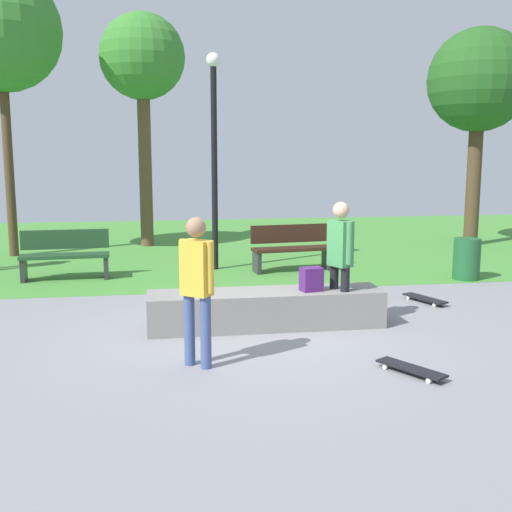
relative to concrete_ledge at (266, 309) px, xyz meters
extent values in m
plane|color=gray|center=(-0.19, -0.18, -0.25)|extent=(28.00, 28.00, 0.00)
cube|color=#478C38|center=(-0.19, 8.04, -0.24)|extent=(26.60, 11.57, 0.01)
cube|color=gray|center=(0.00, 0.00, 0.00)|extent=(3.17, 0.72, 0.49)
cube|color=#4C1E66|center=(0.61, -0.08, 0.41)|extent=(0.32, 0.26, 0.32)
cylinder|color=#3F5184|center=(-1.11, -1.39, 0.16)|extent=(0.12, 0.12, 0.81)
cylinder|color=#3F5184|center=(-0.94, -1.53, 0.16)|extent=(0.12, 0.12, 0.81)
cube|color=gold|center=(-1.02, -1.46, 0.86)|extent=(0.37, 0.36, 0.60)
cylinder|color=gold|center=(-1.15, -1.35, 0.89)|extent=(0.09, 0.09, 0.56)
cylinder|color=gold|center=(-0.89, -1.57, 0.89)|extent=(0.09, 0.09, 0.56)
sphere|color=#9E7556|center=(-1.02, -1.46, 1.30)|extent=(0.22, 0.22, 0.22)
cylinder|color=black|center=(1.05, -0.18, 0.16)|extent=(0.12, 0.12, 0.82)
cylinder|color=black|center=(0.95, 0.02, 0.16)|extent=(0.12, 0.12, 0.82)
cube|color=#3F8C4C|center=(1.00, -0.08, 0.88)|extent=(0.32, 0.37, 0.62)
cylinder|color=#3F8C4C|center=(1.07, -0.24, 0.91)|extent=(0.09, 0.09, 0.57)
cylinder|color=#3F8C4C|center=(0.93, 0.07, 0.91)|extent=(0.09, 0.09, 0.57)
sphere|color=tan|center=(1.00, -0.08, 1.33)|extent=(0.22, 0.22, 0.22)
cube|color=black|center=(1.20, -2.08, -0.18)|extent=(0.58, 0.79, 0.02)
cylinder|color=silver|center=(0.99, -1.88, -0.22)|extent=(0.05, 0.06, 0.06)
cylinder|color=silver|center=(1.13, -1.80, -0.22)|extent=(0.05, 0.06, 0.06)
cylinder|color=silver|center=(1.28, -2.36, -0.22)|extent=(0.05, 0.06, 0.06)
cylinder|color=silver|center=(1.42, -2.28, -0.22)|extent=(0.05, 0.06, 0.06)
cube|color=black|center=(2.72, 0.97, -0.18)|extent=(0.48, 0.82, 0.02)
cylinder|color=silver|center=(2.89, 0.73, -0.22)|extent=(0.05, 0.06, 0.06)
cylinder|color=silver|center=(2.75, 0.68, -0.22)|extent=(0.05, 0.06, 0.06)
cylinder|color=silver|center=(2.69, 1.26, -0.22)|extent=(0.05, 0.06, 0.06)
cylinder|color=silver|center=(2.54, 1.20, -0.22)|extent=(0.05, 0.06, 0.06)
cube|color=#331E14|center=(1.23, 3.88, 0.20)|extent=(1.64, 0.63, 0.06)
cube|color=#331E14|center=(1.20, 4.10, 0.48)|extent=(1.60, 0.25, 0.36)
cube|color=#2D2D33|center=(1.96, 3.97, -0.02)|extent=(0.13, 0.40, 0.45)
cube|color=#2D2D33|center=(0.50, 3.79, -0.02)|extent=(0.13, 0.40, 0.45)
cube|color=#1E4223|center=(-3.11, 3.72, 0.20)|extent=(1.62, 0.52, 0.06)
cube|color=#1E4223|center=(-3.13, 3.94, 0.48)|extent=(1.60, 0.14, 0.36)
cube|color=#2D2D33|center=(-2.38, 3.76, -0.02)|extent=(0.10, 0.40, 0.45)
cube|color=#2D2D33|center=(-3.85, 3.69, -0.02)|extent=(0.10, 0.40, 0.45)
cylinder|color=#4C3823|center=(-4.65, 6.74, 1.83)|extent=(0.21, 0.21, 4.15)
sphere|color=#387F2D|center=(-4.65, 6.74, 4.69)|extent=(2.62, 2.62, 2.62)
cylinder|color=#4C3823|center=(6.49, 6.68, 1.42)|extent=(0.35, 0.35, 3.33)
sphere|color=#23561E|center=(6.49, 6.68, 3.84)|extent=(2.52, 2.52, 2.52)
cylinder|color=brown|center=(-1.65, 7.86, 1.76)|extent=(0.32, 0.32, 4.01)
sphere|color=#387F2D|center=(-1.65, 7.86, 4.38)|extent=(2.07, 2.07, 2.07)
cylinder|color=black|center=(-0.26, 4.35, 1.74)|extent=(0.12, 0.12, 3.97)
sphere|color=silver|center=(-0.26, 4.35, 3.85)|extent=(0.28, 0.28, 0.28)
cylinder|color=#1E592D|center=(4.25, 2.58, 0.14)|extent=(0.49, 0.49, 0.77)
camera|label=1|loc=(-1.45, -8.16, 2.09)|focal=44.19mm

